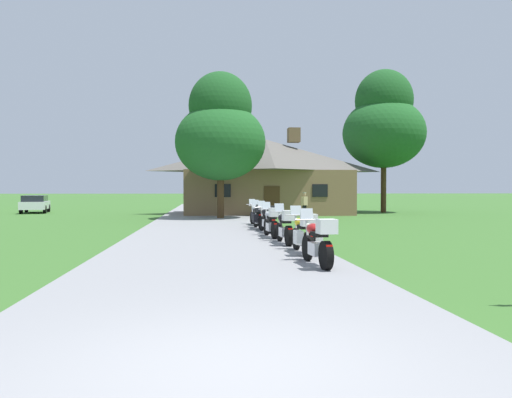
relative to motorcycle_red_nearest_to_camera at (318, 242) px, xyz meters
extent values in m
plane|color=#386628|center=(-2.31, 13.75, -0.62)|extent=(500.00, 500.00, 0.00)
cube|color=gray|center=(-2.31, 11.75, -0.59)|extent=(6.40, 80.00, 0.06)
cylinder|color=black|center=(-0.07, 0.87, -0.24)|extent=(0.16, 0.65, 0.64)
cylinder|color=black|center=(0.04, -0.57, -0.24)|extent=(0.20, 0.65, 0.64)
cube|color=silver|center=(-0.01, 0.13, -0.18)|extent=(0.30, 0.58, 0.30)
ellipsoid|color=maroon|center=(-0.03, 0.39, 0.27)|extent=(0.34, 0.54, 0.26)
cube|color=black|center=(0.00, -0.07, 0.18)|extent=(0.32, 0.54, 0.10)
cylinder|color=silver|center=(-0.07, 0.83, 0.46)|extent=(0.66, 0.08, 0.03)
cylinder|color=silver|center=(-0.07, 0.87, 0.12)|extent=(0.08, 0.24, 0.73)
cube|color=#B2BCC6|center=(-0.07, 0.93, 0.60)|extent=(0.33, 0.13, 0.27)
sphere|color=silver|center=(-0.07, 0.83, 0.32)|extent=(0.11, 0.11, 0.11)
cube|color=silver|center=(0.05, -0.62, 0.40)|extent=(0.43, 0.39, 0.32)
cube|color=red|center=(0.06, -0.79, -0.01)|extent=(0.14, 0.04, 0.06)
cylinder|color=silver|center=(0.16, -0.24, -0.34)|extent=(0.11, 0.55, 0.07)
cylinder|color=black|center=(0.07, 3.10, -0.24)|extent=(0.13, 0.64, 0.64)
cylinder|color=black|center=(0.13, 1.67, -0.24)|extent=(0.18, 0.65, 0.64)
cube|color=silver|center=(0.10, 2.37, -0.18)|extent=(0.28, 0.57, 0.30)
ellipsoid|color=gold|center=(0.09, 2.63, 0.27)|extent=(0.32, 0.53, 0.26)
cube|color=black|center=(0.11, 2.17, 0.18)|extent=(0.30, 0.53, 0.10)
cylinder|color=silver|center=(0.08, 3.06, 0.46)|extent=(0.66, 0.06, 0.03)
cylinder|color=silver|center=(0.07, 3.10, 0.12)|extent=(0.07, 0.24, 0.73)
cube|color=#B2BCC6|center=(0.07, 3.16, 0.60)|extent=(0.32, 0.12, 0.27)
sphere|color=silver|center=(0.08, 3.06, 0.32)|extent=(0.11, 0.11, 0.11)
cube|color=silver|center=(0.13, 1.62, 0.40)|extent=(0.41, 0.37, 0.32)
cube|color=red|center=(0.14, 1.45, -0.01)|extent=(0.14, 0.04, 0.06)
cylinder|color=silver|center=(0.26, 1.99, -0.34)|extent=(0.09, 0.55, 0.07)
cube|color=silver|center=(-0.13, 1.71, -0.06)|extent=(0.22, 0.41, 0.36)
cube|color=silver|center=(0.39, 1.73, -0.06)|extent=(0.22, 0.41, 0.36)
cylinder|color=black|center=(-0.05, 5.51, -0.24)|extent=(0.14, 0.64, 0.64)
cylinder|color=black|center=(0.02, 4.07, -0.24)|extent=(0.18, 0.65, 0.64)
cube|color=silver|center=(-0.01, 4.77, -0.18)|extent=(0.29, 0.57, 0.30)
ellipsoid|color=black|center=(-0.03, 5.03, 0.27)|extent=(0.32, 0.53, 0.26)
cube|color=black|center=(0.00, 4.57, 0.18)|extent=(0.30, 0.53, 0.10)
cylinder|color=silver|center=(-0.05, 5.47, 0.46)|extent=(0.66, 0.06, 0.03)
cylinder|color=silver|center=(-0.05, 5.51, 0.12)|extent=(0.07, 0.24, 0.73)
cube|color=#B2BCC6|center=(-0.05, 5.57, 0.60)|extent=(0.32, 0.12, 0.27)
sphere|color=silver|center=(-0.05, 5.47, 0.32)|extent=(0.11, 0.11, 0.11)
cube|color=silver|center=(0.02, 4.02, 0.40)|extent=(0.42, 0.38, 0.32)
cube|color=red|center=(0.03, 3.85, -0.01)|extent=(0.14, 0.04, 0.06)
cylinder|color=silver|center=(0.14, 4.39, -0.34)|extent=(0.10, 0.55, 0.07)
cylinder|color=black|center=(-0.21, 7.76, -0.24)|extent=(0.16, 0.65, 0.64)
cylinder|color=black|center=(-0.10, 6.32, -0.24)|extent=(0.20, 0.65, 0.64)
cube|color=silver|center=(-0.16, 7.02, -0.18)|extent=(0.30, 0.58, 0.30)
ellipsoid|color=#B2B5BC|center=(-0.18, 7.28, 0.27)|extent=(0.34, 0.54, 0.26)
cube|color=black|center=(-0.14, 6.82, 0.18)|extent=(0.32, 0.54, 0.10)
cylinder|color=silver|center=(-0.21, 7.72, 0.46)|extent=(0.66, 0.08, 0.03)
cylinder|color=silver|center=(-0.21, 7.76, 0.12)|extent=(0.08, 0.24, 0.73)
cube|color=#B2BCC6|center=(-0.22, 7.82, 0.60)|extent=(0.33, 0.13, 0.27)
sphere|color=silver|center=(-0.21, 7.72, 0.32)|extent=(0.11, 0.11, 0.11)
cube|color=silver|center=(-0.10, 6.27, 0.40)|extent=(0.43, 0.39, 0.32)
cube|color=red|center=(-0.09, 6.10, -0.01)|extent=(0.14, 0.04, 0.06)
cylinder|color=silver|center=(0.01, 6.65, -0.34)|extent=(0.11, 0.55, 0.07)
cylinder|color=black|center=(-0.15, 9.90, -0.24)|extent=(0.22, 0.65, 0.64)
cylinder|color=black|center=(0.10, 8.48, -0.24)|extent=(0.26, 0.66, 0.64)
cube|color=silver|center=(-0.02, 9.17, -0.18)|extent=(0.35, 0.60, 0.30)
ellipsoid|color=black|center=(-0.07, 9.42, 0.27)|extent=(0.39, 0.56, 0.26)
cube|color=black|center=(0.01, 8.97, 0.18)|extent=(0.37, 0.56, 0.10)
cylinder|color=silver|center=(-0.14, 9.86, 0.46)|extent=(0.66, 0.15, 0.03)
cylinder|color=silver|center=(-0.15, 9.90, 0.12)|extent=(0.10, 0.24, 0.73)
cube|color=#B2BCC6|center=(-0.16, 9.96, 0.60)|extent=(0.33, 0.16, 0.27)
sphere|color=silver|center=(-0.14, 9.86, 0.32)|extent=(0.11, 0.11, 0.11)
cube|color=black|center=(0.11, 8.43, 0.40)|extent=(0.46, 0.42, 0.32)
cube|color=red|center=(0.13, 8.26, -0.01)|extent=(0.14, 0.05, 0.06)
cylinder|color=silver|center=(0.18, 8.82, -0.34)|extent=(0.16, 0.55, 0.07)
cylinder|color=black|center=(-0.22, 11.87, -0.24)|extent=(0.15, 0.65, 0.64)
cylinder|color=black|center=(-0.12, 10.43, -0.24)|extent=(0.20, 0.65, 0.64)
cube|color=silver|center=(-0.17, 11.13, -0.18)|extent=(0.30, 0.58, 0.30)
ellipsoid|color=black|center=(-0.18, 11.39, 0.27)|extent=(0.34, 0.54, 0.26)
cube|color=black|center=(-0.15, 10.93, 0.18)|extent=(0.32, 0.54, 0.10)
cylinder|color=silver|center=(-0.21, 11.83, 0.46)|extent=(0.66, 0.08, 0.03)
cylinder|color=silver|center=(-0.22, 11.87, 0.12)|extent=(0.08, 0.24, 0.73)
cube|color=#B2BCC6|center=(-0.22, 11.93, 0.60)|extent=(0.33, 0.13, 0.27)
sphere|color=silver|center=(-0.21, 11.83, 0.32)|extent=(0.11, 0.11, 0.11)
cube|color=black|center=(-0.11, 10.38, 0.40)|extent=(0.42, 0.39, 0.32)
cube|color=red|center=(-0.10, 10.21, -0.01)|extent=(0.14, 0.04, 0.06)
cylinder|color=silver|center=(0.00, 10.76, -0.34)|extent=(0.11, 0.55, 0.07)
cube|color=black|center=(-0.38, 10.46, -0.06)|extent=(0.23, 0.41, 0.36)
cube|color=black|center=(0.14, 10.50, -0.06)|extent=(0.23, 0.41, 0.36)
cylinder|color=black|center=(-0.15, 14.11, -0.24)|extent=(0.20, 0.65, 0.64)
cylinder|color=black|center=(0.05, 12.69, -0.24)|extent=(0.24, 0.66, 0.64)
cube|color=silver|center=(-0.05, 13.38, -0.18)|extent=(0.34, 0.59, 0.30)
ellipsoid|color=#B2B5BC|center=(-0.08, 13.64, 0.27)|extent=(0.37, 0.56, 0.26)
cube|color=black|center=(-0.02, 13.18, 0.18)|extent=(0.35, 0.55, 0.10)
cylinder|color=silver|center=(-0.14, 14.07, 0.46)|extent=(0.66, 0.12, 0.03)
cylinder|color=silver|center=(-0.15, 14.11, 0.12)|extent=(0.09, 0.24, 0.73)
cube|color=#B2BCC6|center=(-0.16, 14.17, 0.60)|extent=(0.33, 0.15, 0.27)
sphere|color=silver|center=(-0.14, 14.07, 0.32)|extent=(0.11, 0.11, 0.11)
cube|color=black|center=(0.06, 12.64, 0.40)|extent=(0.45, 0.41, 0.32)
cube|color=red|center=(0.08, 12.47, -0.01)|extent=(0.14, 0.05, 0.06)
cylinder|color=silver|center=(0.14, 13.02, -0.34)|extent=(0.15, 0.55, 0.07)
cube|color=black|center=(-0.21, 12.70, -0.06)|extent=(0.25, 0.42, 0.36)
cube|color=black|center=(0.30, 12.77, -0.06)|extent=(0.25, 0.42, 0.36)
cube|color=brown|center=(2.03, 26.07, 1.01)|extent=(12.18, 7.07, 3.26)
pyramid|color=#5B5651|center=(2.03, 26.07, 3.86)|extent=(12.91, 7.50, 2.45)
cube|color=brown|center=(4.22, 26.07, 5.44)|extent=(0.90, 0.90, 1.10)
cube|color=#472D19|center=(2.03, 22.50, 0.43)|extent=(1.10, 0.08, 2.10)
cube|color=black|center=(-1.38, 22.50, 1.17)|extent=(1.10, 0.06, 0.90)
cube|color=black|center=(5.44, 22.50, 1.17)|extent=(1.10, 0.06, 0.90)
cylinder|color=black|center=(3.61, 19.34, -0.19)|extent=(0.14, 0.14, 0.86)
cylinder|color=black|center=(3.76, 19.44, -0.19)|extent=(0.14, 0.14, 0.86)
cube|color=tan|center=(3.69, 19.39, 0.52)|extent=(0.42, 0.38, 0.56)
cylinder|color=tan|center=(3.49, 19.26, 0.50)|extent=(0.09, 0.09, 0.58)
cylinder|color=tan|center=(3.88, 19.51, 0.50)|extent=(0.09, 0.09, 0.58)
sphere|color=tan|center=(3.69, 19.39, 0.94)|extent=(0.21, 0.21, 0.21)
cylinder|color=#B2AD99|center=(3.69, 19.39, 1.04)|extent=(0.22, 0.22, 0.05)
cylinder|color=#422D19|center=(11.90, 27.40, 1.70)|extent=(0.44, 0.44, 4.63)
ellipsoid|color=#1E5623|center=(11.90, 27.40, 5.84)|extent=(6.65, 6.65, 5.65)
ellipsoid|color=#1B4E20|center=(11.90, 27.40, 8.50)|extent=(4.66, 4.66, 4.99)
cylinder|color=#422D19|center=(-1.62, 19.70, 1.02)|extent=(0.44, 0.44, 3.28)
ellipsoid|color=#1E5623|center=(-1.62, 19.70, 4.22)|extent=(5.67, 5.67, 4.82)
ellipsoid|color=#1B4E20|center=(-1.62, 19.70, 6.49)|extent=(3.97, 3.97, 4.26)
cube|color=silver|center=(-16.14, 29.65, 0.00)|extent=(2.73, 4.88, 0.60)
cube|color=black|center=(-16.10, 29.45, 0.54)|extent=(2.24, 3.48, 0.48)
cylinder|color=black|center=(-17.26, 30.87, -0.30)|extent=(0.34, 0.67, 0.64)
cylinder|color=black|center=(-15.60, 31.22, -0.30)|extent=(0.34, 0.67, 0.64)
cylinder|color=black|center=(-16.68, 28.08, -0.30)|extent=(0.34, 0.67, 0.64)
cylinder|color=black|center=(-15.03, 28.42, -0.30)|extent=(0.34, 0.67, 0.64)
camera|label=1|loc=(-2.60, -10.99, 1.19)|focal=34.17mm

